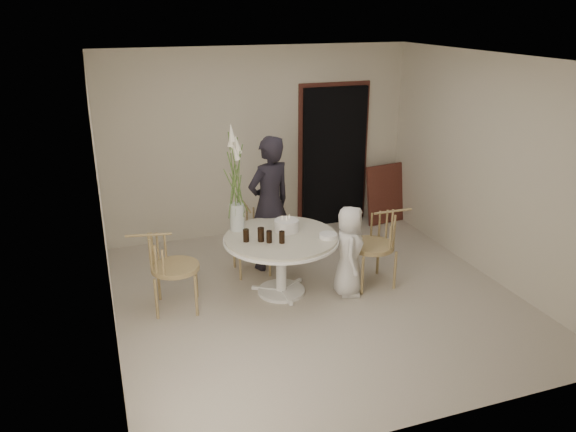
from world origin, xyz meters
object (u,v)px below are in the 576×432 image
object	(u,v)px
table	(281,245)
chair_far	(249,230)
chair_right	(382,237)
flower_vase	(236,184)
girl	(269,204)
boy	(349,251)
birthday_cake	(286,225)
chair_left	(163,260)

from	to	relation	value
table	chair_far	world-z (taller)	chair_far
table	chair_far	distance (m)	0.79
table	chair_right	bearing A→B (deg)	-6.66
flower_vase	girl	bearing A→B (deg)	36.45
chair_far	boy	bearing A→B (deg)	-45.86
boy	flower_vase	world-z (taller)	flower_vase
birthday_cake	chair_right	bearing A→B (deg)	-13.19
table	boy	size ratio (longest dim) A/B	1.23
chair_right	table	bearing A→B (deg)	-96.62
chair_left	boy	size ratio (longest dim) A/B	0.85
table	flower_vase	world-z (taller)	flower_vase
birthday_cake	flower_vase	size ratio (longest dim) A/B	0.22
chair_right	girl	xyz separation A→B (m)	(-1.13, 0.87, 0.26)
chair_far	birthday_cake	distance (m)	0.75
chair_right	boy	world-z (taller)	boy
chair_right	girl	size ratio (longest dim) A/B	0.54
table	boy	xyz separation A→B (m)	(0.74, -0.27, -0.07)
chair_left	birthday_cake	bearing A→B (deg)	-77.82
chair_far	girl	distance (m)	0.43
birthday_cake	chair_far	bearing A→B (deg)	113.11
chair_far	boy	world-z (taller)	boy
girl	table	bearing A→B (deg)	61.88
chair_right	birthday_cake	world-z (taller)	chair_right
table	chair_left	size ratio (longest dim) A/B	1.44
chair_far	chair_left	xyz separation A→B (m)	(-1.17, -0.69, 0.06)
chair_far	birthday_cake	world-z (taller)	birthday_cake
chair_left	girl	world-z (taller)	girl
chair_far	flower_vase	bearing A→B (deg)	-118.38
table	girl	size ratio (longest dim) A/B	0.77
table	girl	world-z (taller)	girl
girl	birthday_cake	xyz separation A→B (m)	(0.01, -0.61, -0.07)
chair_far	flower_vase	world-z (taller)	flower_vase
chair_left	birthday_cake	size ratio (longest dim) A/B	3.26
chair_left	girl	xyz separation A→B (m)	(1.43, 0.66, 0.27)
chair_left	boy	bearing A→B (deg)	-88.98
chair_left	boy	world-z (taller)	boy
chair_far	chair_left	bearing A→B (deg)	-146.41
chair_left	girl	distance (m)	1.60
girl	boy	size ratio (longest dim) A/B	1.60
chair_right	flower_vase	world-z (taller)	flower_vase
chair_right	boy	distance (m)	0.51
boy	birthday_cake	bearing A→B (deg)	79.67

